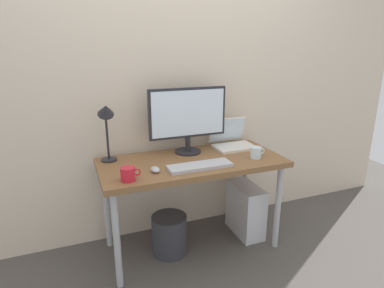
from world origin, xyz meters
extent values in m
plane|color=#4C4742|center=(0.00, 0.00, 0.00)|extent=(6.00, 6.00, 0.00)
cube|color=beige|center=(0.00, 0.36, 1.30)|extent=(4.40, 0.04, 2.60)
cube|color=brown|center=(0.00, 0.00, 0.69)|extent=(1.31, 0.61, 0.04)
cylinder|color=#B2B2B7|center=(-0.60, -0.24, 0.34)|extent=(0.04, 0.04, 0.67)
cylinder|color=#B2B2B7|center=(0.60, -0.24, 0.34)|extent=(0.04, 0.04, 0.67)
cylinder|color=#B2B2B7|center=(-0.60, 0.24, 0.34)|extent=(0.04, 0.04, 0.67)
cylinder|color=#B2B2B7|center=(0.60, 0.24, 0.34)|extent=(0.04, 0.04, 0.67)
cylinder|color=#232328|center=(0.03, 0.17, 0.72)|extent=(0.20, 0.20, 0.01)
cylinder|color=#232328|center=(0.03, 0.17, 0.78)|extent=(0.04, 0.04, 0.11)
cube|color=#232328|center=(0.03, 0.17, 1.02)|extent=(0.60, 0.03, 0.37)
cube|color=white|center=(0.03, 0.16, 1.02)|extent=(0.56, 0.01, 0.34)
cube|color=silver|center=(0.42, 0.13, 0.72)|extent=(0.32, 0.22, 0.02)
cube|color=silver|center=(0.42, 0.27, 0.83)|extent=(0.32, 0.06, 0.21)
cube|color=white|center=(0.42, 0.26, 0.83)|extent=(0.30, 0.05, 0.18)
cylinder|color=#232328|center=(-0.56, 0.20, 0.72)|extent=(0.11, 0.11, 0.01)
cylinder|color=#232328|center=(-0.56, 0.20, 0.89)|extent=(0.02, 0.02, 0.33)
cone|color=#232328|center=(-0.56, 0.16, 1.09)|extent=(0.11, 0.14, 0.13)
cube|color=#B2B2B7|center=(-0.01, -0.16, 0.72)|extent=(0.44, 0.14, 0.02)
ellipsoid|color=#B2B2B7|center=(-0.31, -0.13, 0.73)|extent=(0.06, 0.09, 0.03)
cylinder|color=red|center=(-0.50, -0.20, 0.75)|extent=(0.09, 0.09, 0.08)
torus|color=red|center=(-0.44, -0.20, 0.76)|extent=(0.05, 0.01, 0.05)
cylinder|color=silver|center=(0.45, -0.13, 0.75)|extent=(0.08, 0.08, 0.08)
torus|color=silver|center=(0.50, -0.13, 0.76)|extent=(0.05, 0.01, 0.05)
cube|color=silver|center=(0.48, 0.01, 0.21)|extent=(0.18, 0.36, 0.42)
cylinder|color=#333338|center=(-0.19, -0.02, 0.15)|extent=(0.26, 0.26, 0.30)
camera|label=1|loc=(-0.80, -2.04, 1.50)|focal=30.23mm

